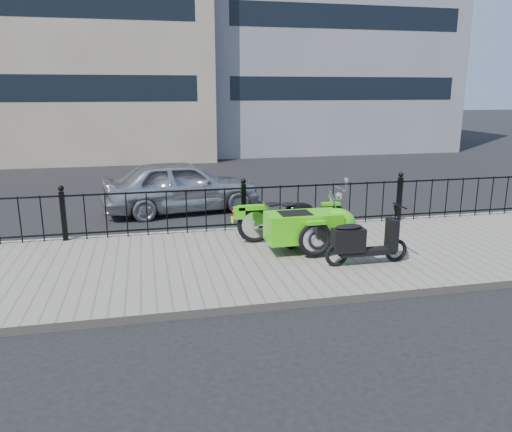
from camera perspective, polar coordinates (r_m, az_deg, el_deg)
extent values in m
plane|color=black|center=(9.19, 0.17, -4.41)|extent=(120.00, 120.00, 0.00)
cube|color=slate|center=(8.71, 0.90, -5.06)|extent=(30.00, 3.80, 0.12)
cube|color=gray|center=(10.51, -1.56, -1.66)|extent=(30.00, 0.10, 0.12)
cylinder|color=black|center=(10.16, -1.45, 3.18)|extent=(14.00, 0.04, 0.04)
cylinder|color=black|center=(10.33, -1.42, -0.90)|extent=(14.00, 0.04, 0.04)
cube|color=black|center=(10.19, -21.13, -0.01)|extent=(0.09, 0.09, 0.96)
sphere|color=black|center=(10.08, -21.40, 2.97)|extent=(0.11, 0.11, 0.11)
cube|color=black|center=(10.25, -1.43, 1.04)|extent=(0.09, 0.09, 0.96)
sphere|color=black|center=(10.14, -1.45, 4.01)|extent=(0.11, 0.11, 0.11)
cube|color=black|center=(11.43, 16.05, 1.87)|extent=(0.09, 0.09, 0.96)
sphere|color=black|center=(11.34, 16.24, 4.54)|extent=(0.11, 0.11, 0.11)
cube|color=gray|center=(25.02, -23.38, 20.15)|extent=(14.00, 8.00, 12.00)
cube|color=black|center=(20.91, -24.52, 13.15)|extent=(12.50, 0.06, 1.00)
cube|color=black|center=(21.13, -25.41, 21.27)|extent=(12.50, 0.06, 1.00)
cube|color=black|center=(23.29, 10.25, 14.15)|extent=(10.50, 0.06, 1.00)
cube|color=black|center=(23.49, 10.60, 21.48)|extent=(10.50, 0.06, 1.00)
torus|color=black|center=(9.83, 8.46, -0.50)|extent=(0.69, 0.09, 0.69)
torus|color=black|center=(9.40, -0.11, -1.01)|extent=(0.69, 0.09, 0.69)
torus|color=black|center=(8.56, 6.79, -2.65)|extent=(0.60, 0.08, 0.60)
cube|color=gray|center=(9.58, 4.27, -0.63)|extent=(0.34, 0.22, 0.24)
cylinder|color=black|center=(9.60, 4.26, -1.04)|extent=(1.40, 0.04, 0.04)
ellipsoid|color=black|center=(9.56, 4.99, 0.80)|extent=(0.54, 0.29, 0.26)
cylinder|color=silver|center=(9.75, 9.58, 3.09)|extent=(0.03, 0.56, 0.03)
cylinder|color=silver|center=(9.77, 8.86, 1.28)|extent=(0.25, 0.04, 0.59)
sphere|color=silver|center=(9.77, 9.44, 2.28)|extent=(0.15, 0.15, 0.15)
cube|color=#43C90E|center=(9.75, 8.53, 1.38)|extent=(0.36, 0.12, 0.06)
cube|color=#43C90E|center=(9.31, -0.41, 0.99)|extent=(0.55, 0.16, 0.08)
ellipsoid|color=black|center=(9.47, 3.73, 1.32)|extent=(0.31, 0.22, 0.08)
ellipsoid|color=black|center=(9.39, 1.86, 1.35)|extent=(0.31, 0.22, 0.08)
sphere|color=red|center=(9.26, -2.53, 0.52)|extent=(0.07, 0.07, 0.07)
cube|color=yellow|center=(9.39, -2.74, -0.41)|extent=(0.02, 0.14, 0.10)
cube|color=#43C90E|center=(8.85, 5.37, -1.21)|extent=(1.30, 0.62, 0.50)
ellipsoid|color=#43C90E|center=(9.06, 9.29, -0.81)|extent=(0.65, 0.60, 0.54)
cube|color=black|center=(8.75, 4.47, 0.19)|extent=(0.55, 0.43, 0.06)
cube|color=#43C90E|center=(8.48, 6.85, -0.77)|extent=(0.34, 0.11, 0.06)
torus|color=black|center=(8.72, 15.70, -3.79)|extent=(0.40, 0.07, 0.40)
torus|color=black|center=(8.28, 9.19, -4.38)|extent=(0.40, 0.07, 0.40)
cube|color=black|center=(8.49, 12.54, -3.99)|extent=(0.97, 0.21, 0.10)
cube|color=black|center=(8.28, 10.50, -2.72)|extent=(0.53, 0.25, 0.39)
ellipsoid|color=black|center=(8.22, 10.57, -1.24)|extent=(0.45, 0.23, 0.09)
cube|color=black|center=(8.60, 15.26, -2.03)|extent=(0.12, 0.29, 0.53)
cylinder|color=black|center=(8.55, 15.79, -0.14)|extent=(0.15, 0.04, 0.43)
cylinder|color=black|center=(8.53, 16.10, 1.13)|extent=(0.03, 0.42, 0.03)
torus|color=black|center=(9.05, 4.26, -1.65)|extent=(0.59, 0.53, 0.69)
imported|color=#AEB1B5|center=(12.39, -8.49, 3.43)|extent=(3.99, 2.06, 1.30)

